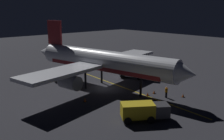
# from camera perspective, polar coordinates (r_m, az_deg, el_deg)

# --- Properties ---
(ground_plane) EXTENTS (180.00, 180.00, 0.20)m
(ground_plane) POSITION_cam_1_polar(r_m,az_deg,el_deg) (43.64, -1.74, -4.14)
(ground_plane) COLOR #2F2F36
(apron_guide_stripe) EXTENTS (2.06, 29.03, 0.01)m
(apron_guide_stripe) POSITION_cam_1_polar(r_m,az_deg,el_deg) (42.45, 4.36, -4.54)
(apron_guide_stripe) COLOR gold
(apron_guide_stripe) RESTS_ON ground_plane
(airliner) EXTENTS (30.04, 32.30, 10.96)m
(airliner) POSITION_cam_1_polar(r_m,az_deg,el_deg) (42.82, -2.36, 1.87)
(airliner) COLOR silver
(airliner) RESTS_ON ground_plane
(baggage_truck) EXTENTS (5.87, 4.92, 2.16)m
(baggage_truck) POSITION_cam_1_polar(r_m,az_deg,el_deg) (31.34, 6.91, -9.07)
(baggage_truck) COLOR gold
(baggage_truck) RESTS_ON ground_plane
(catering_truck) EXTENTS (4.95, 6.71, 2.37)m
(catering_truck) POSITION_cam_1_polar(r_m,az_deg,el_deg) (49.47, 5.26, -0.45)
(catering_truck) COLOR silver
(catering_truck) RESTS_ON ground_plane
(ground_crew_worker) EXTENTS (0.40, 0.40, 1.74)m
(ground_crew_worker) POSITION_cam_1_polar(r_m,az_deg,el_deg) (39.58, 11.98, -4.81)
(ground_crew_worker) COLOR black
(ground_crew_worker) RESTS_ON ground_plane
(traffic_cone_near_left) EXTENTS (0.50, 0.50, 0.55)m
(traffic_cone_near_left) POSITION_cam_1_polar(r_m,az_deg,el_deg) (40.10, 7.93, -5.35)
(traffic_cone_near_left) COLOR #EA590F
(traffic_cone_near_left) RESTS_ON ground_plane
(traffic_cone_near_right) EXTENTS (0.50, 0.50, 0.55)m
(traffic_cone_near_right) POSITION_cam_1_polar(r_m,az_deg,el_deg) (41.29, 9.34, -4.85)
(traffic_cone_near_right) COLOR #EA590F
(traffic_cone_near_right) RESTS_ON ground_plane
(traffic_cone_under_wing) EXTENTS (0.50, 0.50, 0.55)m
(traffic_cone_under_wing) POSITION_cam_1_polar(r_m,az_deg,el_deg) (37.52, -6.03, -6.64)
(traffic_cone_under_wing) COLOR #EA590F
(traffic_cone_under_wing) RESTS_ON ground_plane
(traffic_cone_far) EXTENTS (0.50, 0.50, 0.55)m
(traffic_cone_far) POSITION_cam_1_polar(r_m,az_deg,el_deg) (40.61, 15.52, -5.49)
(traffic_cone_far) COLOR #EA590F
(traffic_cone_far) RESTS_ON ground_plane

